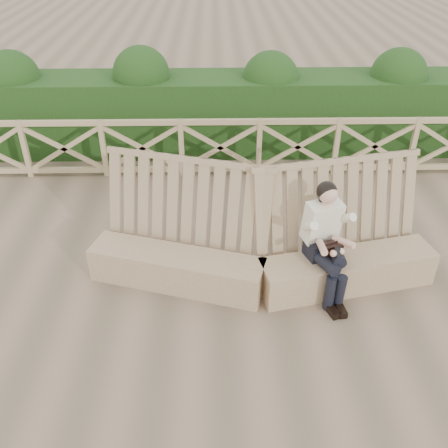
{
  "coord_description": "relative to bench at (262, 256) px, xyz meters",
  "views": [
    {
      "loc": [
        -0.1,
        -4.94,
        4.41
      ],
      "look_at": [
        0.01,
        0.4,
        0.9
      ],
      "focal_mm": 40.0,
      "sensor_mm": 36.0,
      "label": 1
    }
  ],
  "objects": [
    {
      "name": "hedge",
      "position": [
        -0.51,
        4.35,
        0.34
      ],
      "size": [
        12.0,
        1.2,
        1.5
      ],
      "primitive_type": "cube",
      "color": "black",
      "rests_on": "ground"
    },
    {
      "name": "bench",
      "position": [
        0.0,
        0.0,
        0.0
      ],
      "size": [
        4.65,
        1.4,
        1.62
      ],
      "rotation": [
        0.0,
        0.0,
        -0.03
      ],
      "color": "#7E6148",
      "rests_on": "ground"
    },
    {
      "name": "woman",
      "position": [
        0.78,
        -0.17,
        0.42
      ],
      "size": [
        0.59,
        0.99,
        1.56
      ],
      "rotation": [
        0.0,
        0.0,
        0.34
      ],
      "color": "black",
      "rests_on": "ground"
    },
    {
      "name": "ground",
      "position": [
        -0.51,
        -0.35,
        -0.41
      ],
      "size": [
        60.0,
        60.0,
        0.0
      ],
      "primitive_type": "plane",
      "color": "brown",
      "rests_on": "ground"
    },
    {
      "name": "guardrail",
      "position": [
        -0.51,
        3.15,
        0.14
      ],
      "size": [
        10.1,
        0.09,
        1.1
      ],
      "color": "#8E7752",
      "rests_on": "ground"
    }
  ]
}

